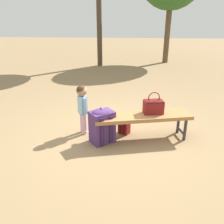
# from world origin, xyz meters

# --- Properties ---
(ground_plane) EXTENTS (40.00, 40.00, 0.00)m
(ground_plane) POSITION_xyz_m (0.00, 0.00, 0.00)
(ground_plane) COLOR #8C704C
(ground_plane) RESTS_ON ground
(park_bench) EXTENTS (1.65, 0.75, 0.45)m
(park_bench) POSITION_xyz_m (-0.45, 0.05, 0.39)
(park_bench) COLOR #9E6B3D
(park_bench) RESTS_ON ground
(handbag) EXTENTS (0.35, 0.24, 0.37)m
(handbag) POSITION_xyz_m (-0.62, -0.02, 0.58)
(handbag) COLOR maroon
(handbag) RESTS_ON park_bench
(child_standing) EXTENTS (0.18, 0.19, 0.88)m
(child_standing) POSITION_xyz_m (0.58, -0.09, 0.59)
(child_standing) COLOR #E5B2C6
(child_standing) RESTS_ON ground
(backpack_large) EXTENTS (0.46, 0.44, 0.62)m
(backpack_large) POSITION_xyz_m (0.21, 0.20, 0.31)
(backpack_large) COLOR #4C2D66
(backpack_large) RESTS_ON ground
(backpack_small) EXTENTS (0.23, 0.21, 0.31)m
(backpack_small) POSITION_xyz_m (-0.14, -0.13, 0.16)
(backpack_small) COLOR maroon
(backpack_small) RESTS_ON ground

